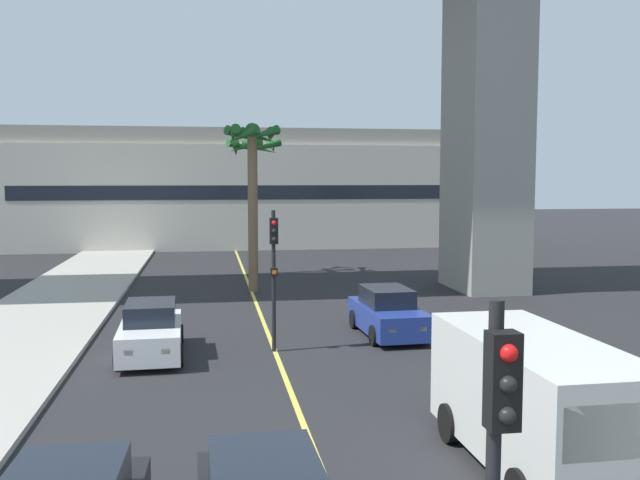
# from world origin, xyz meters

# --- Properties ---
(lane_stripe_center) EXTENTS (0.14, 56.00, 0.01)m
(lane_stripe_center) POSITION_xyz_m (0.00, 24.00, 0.00)
(lane_stripe_center) COLOR #DBCC4C
(lane_stripe_center) RESTS_ON ground
(pier_building_backdrop) EXTENTS (33.83, 8.04, 8.67)m
(pier_building_backdrop) POSITION_xyz_m (0.00, 55.63, 4.27)
(pier_building_backdrop) COLOR beige
(pier_building_backdrop) RESTS_ON ground
(car_queue_front) EXTENTS (1.96, 4.16, 1.56)m
(car_queue_front) POSITION_xyz_m (3.85, 24.05, 0.72)
(car_queue_front) COLOR navy
(car_queue_front) RESTS_ON ground
(car_queue_fourth) EXTENTS (1.93, 4.15, 1.56)m
(car_queue_fourth) POSITION_xyz_m (-3.59, 22.49, 0.72)
(car_queue_fourth) COLOR white
(car_queue_fourth) RESTS_ON ground
(delivery_van) EXTENTS (2.20, 5.27, 2.36)m
(delivery_van) POSITION_xyz_m (3.66, 13.20, 1.29)
(delivery_van) COLOR silver
(delivery_van) RESTS_ON ground
(traffic_light_median_far) EXTENTS (0.24, 0.37, 4.20)m
(traffic_light_median_far) POSITION_xyz_m (-0.02, 22.42, 2.71)
(traffic_light_median_far) COLOR black
(traffic_light_median_far) RESTS_ON ground
(palm_tree_near_median) EXTENTS (2.95, 3.08, 7.30)m
(palm_tree_near_median) POSITION_xyz_m (0.52, 39.48, 5.92)
(palm_tree_near_median) COLOR brown
(palm_tree_near_median) RESTS_ON ground
(palm_tree_mid_median) EXTENTS (2.57, 2.66, 7.58)m
(palm_tree_mid_median) POSITION_xyz_m (0.07, 33.76, 5.72)
(palm_tree_mid_median) COLOR brown
(palm_tree_mid_median) RESTS_ON ground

